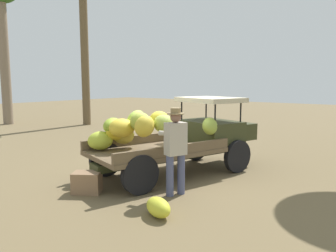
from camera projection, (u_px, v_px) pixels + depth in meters
ground_plane at (168, 171)px, 8.26m from camera, size 60.00×60.00×0.00m
truck at (180, 136)px, 8.04m from camera, size 4.66×2.82×1.85m
farmer at (175, 146)px, 6.40m from camera, size 0.56×0.53×1.74m
wooden_crate at (87, 182)px, 6.62m from camera, size 0.62×0.67×0.43m
loose_banana_bunch at (158, 207)px, 5.44m from camera, size 0.56×0.70×0.34m
forest_tree_5 at (1, 7)px, 16.85m from camera, size 1.83×1.83×7.76m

